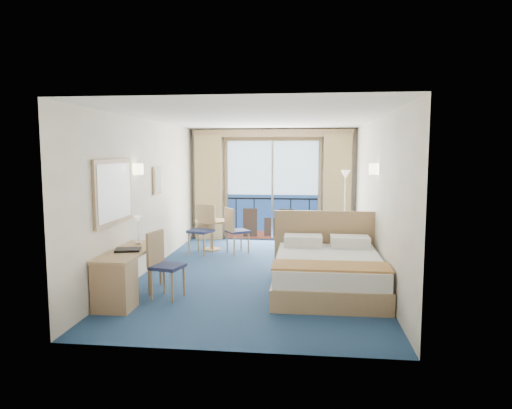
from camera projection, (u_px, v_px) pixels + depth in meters
name	position (u px, v px, depth m)	size (l,w,h in m)	color
floor	(259.00, 273.00, 8.09)	(6.50, 6.50, 0.00)	navy
room_walls	(259.00, 172.00, 7.89)	(4.04, 6.54, 2.72)	beige
balcony_door	(272.00, 193.00, 11.14)	(2.36, 0.03, 2.52)	navy
curtain_left	(209.00, 187.00, 11.15)	(0.65, 0.22, 2.55)	tan
curtain_right	(337.00, 188.00, 10.81)	(0.65, 0.22, 2.55)	tan
pelmet	(272.00, 133.00, 10.86)	(3.80, 0.25, 0.18)	tan
mirror	(114.00, 192.00, 6.65)	(0.05, 1.25, 0.95)	tan
wall_print	(157.00, 180.00, 8.57)	(0.04, 0.42, 0.52)	tan
sconce_left	(138.00, 169.00, 7.50)	(0.18, 0.18, 0.18)	#FFE5B2
sconce_right	(375.00, 169.00, 7.52)	(0.18, 0.18, 0.18)	#FFE5B2
bed	(328.00, 271.00, 7.00)	(1.78, 2.11, 1.12)	tan
nightstand	(356.00, 251.00, 8.40)	(0.47, 0.45, 0.61)	#9F7E54
phone	(356.00, 232.00, 8.39)	(0.20, 0.15, 0.09)	white
armchair	(343.00, 238.00, 9.43)	(0.78, 0.80, 0.73)	#4B525B
floor_lamp	(345.00, 188.00, 10.44)	(0.24, 0.24, 1.72)	silver
desk	(118.00, 279.00, 6.25)	(0.52, 1.52, 0.71)	tan
desk_chair	(162.00, 261.00, 6.65)	(0.52, 0.51, 0.98)	#21284D
folder	(128.00, 250.00, 6.56)	(0.35, 0.26, 0.03)	black
desk_lamp	(138.00, 224.00, 7.01)	(0.11, 0.11, 0.42)	silver
round_table	(211.00, 227.00, 9.95)	(0.73, 0.73, 0.66)	tan
table_chair_a	(234.00, 228.00, 9.61)	(0.59, 0.59, 0.97)	#21284D
table_chair_b	(203.00, 226.00, 9.57)	(0.56, 0.57, 1.03)	#21284D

